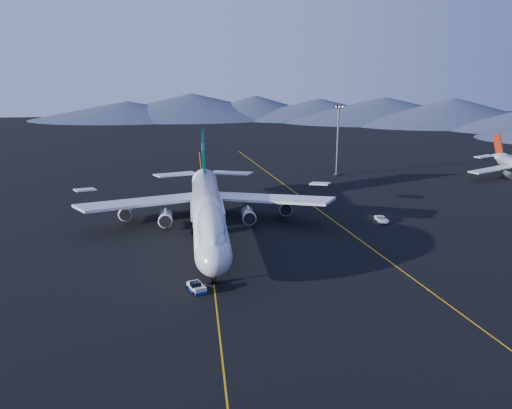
{
  "coord_description": "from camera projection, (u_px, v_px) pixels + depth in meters",
  "views": [
    {
      "loc": [
        -3.27,
        -119.25,
        39.08
      ],
      "look_at": [
        10.87,
        3.31,
        6.0
      ],
      "focal_mm": 40.0,
      "sensor_mm": 36.0,
      "label": 1
    }
  ],
  "objects": [
    {
      "name": "boeing_747",
      "position": [
        208.0,
        211.0,
        123.44
      ],
      "size": [
        59.62,
        72.43,
        19.37
      ],
      "color": "silver",
      "rests_on": "ground"
    },
    {
      "name": "pushback_tug",
      "position": [
        197.0,
        288.0,
        96.12
      ],
      "size": [
        3.53,
        4.76,
        1.86
      ],
      "rotation": [
        0.0,
        0.0,
        0.36
      ],
      "color": "silver",
      "rests_on": "ground"
    },
    {
      "name": "taxiway_line_side",
      "position": [
        331.0,
        219.0,
        137.82
      ],
      "size": [
        28.08,
        198.09,
        0.01
      ],
      "primitive_type": "cube",
      "rotation": [
        0.0,
        0.0,
        0.14
      ],
      "color": "#E2A10D",
      "rests_on": "ground"
    },
    {
      "name": "floodlight_mast",
      "position": [
        338.0,
        140.0,
        184.0
      ],
      "size": [
        2.82,
        2.11,
        22.79
      ],
      "rotation": [
        0.0,
        0.0,
        -0.24
      ],
      "color": "black",
      "rests_on": "ground"
    },
    {
      "name": "service_van",
      "position": [
        382.0,
        219.0,
        135.35
      ],
      "size": [
        2.45,
        5.13,
        1.41
      ],
      "primitive_type": "imported",
      "rotation": [
        0.0,
        0.0,
        0.02
      ],
      "color": "white",
      "rests_on": "ground"
    },
    {
      "name": "taxiway_line_main",
      "position": [
        209.0,
        236.0,
        124.91
      ],
      "size": [
        0.25,
        220.0,
        0.01
      ],
      "primitive_type": "cube",
      "color": "#E2A10D",
      "rests_on": "ground"
    },
    {
      "name": "ground",
      "position": [
        209.0,
        236.0,
        124.91
      ],
      "size": [
        500.0,
        500.0,
        0.0
      ],
      "primitive_type": "plane",
      "color": "black",
      "rests_on": "ground"
    }
  ]
}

